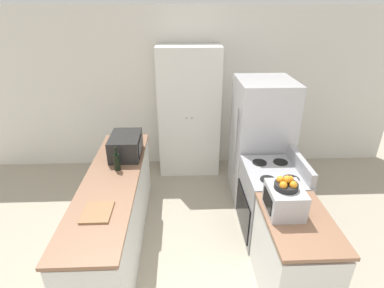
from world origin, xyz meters
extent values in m
cube|color=silver|center=(0.00, 3.30, 1.30)|extent=(7.00, 0.06, 2.60)
cube|color=silver|center=(-0.91, 1.30, 0.41)|extent=(0.58, 2.36, 0.81)
cube|color=#896047|center=(-0.91, 1.30, 0.86)|extent=(0.60, 2.41, 0.04)
cube|color=silver|center=(0.91, 0.54, 0.41)|extent=(0.58, 0.87, 0.81)
cube|color=#896047|center=(0.91, 0.54, 0.86)|extent=(0.60, 0.89, 0.04)
cube|color=white|center=(0.00, 3.01, 1.03)|extent=(0.97, 0.49, 2.06)
sphere|color=#B2B2B7|center=(-0.04, 2.75, 1.03)|extent=(0.03, 0.03, 0.03)
sphere|color=#B2B2B7|center=(0.04, 2.75, 1.03)|extent=(0.03, 0.03, 0.03)
cube|color=#9E9EA3|center=(0.93, 1.40, 0.44)|extent=(0.64, 0.79, 0.88)
cube|color=black|center=(0.60, 1.40, 0.33)|extent=(0.02, 0.70, 0.48)
cube|color=#9E9EA3|center=(1.22, 1.40, 0.96)|extent=(0.06, 0.75, 0.16)
cylinder|color=black|center=(0.80, 1.21, 0.89)|extent=(0.17, 0.17, 0.01)
cylinder|color=black|center=(0.80, 1.59, 0.89)|extent=(0.17, 0.17, 0.01)
cylinder|color=black|center=(1.06, 1.21, 0.89)|extent=(0.17, 0.17, 0.01)
cylinder|color=black|center=(1.06, 1.59, 0.89)|extent=(0.17, 0.17, 0.01)
cube|color=#B7B7BC|center=(0.98, 2.24, 0.87)|extent=(0.73, 0.80, 1.73)
cylinder|color=gray|center=(0.59, 2.02, 0.95)|extent=(0.02, 0.02, 0.95)
cube|color=black|center=(-0.82, 1.87, 1.01)|extent=(0.36, 0.52, 0.27)
cube|color=black|center=(-0.64, 1.83, 1.01)|extent=(0.01, 0.32, 0.19)
cylinder|color=black|center=(-0.87, 1.50, 0.98)|extent=(0.07, 0.07, 0.20)
cylinder|color=black|center=(-0.87, 1.50, 1.12)|extent=(0.03, 0.03, 0.09)
cube|color=#B2B2B7|center=(0.80, 0.68, 1.01)|extent=(0.31, 0.36, 0.25)
cube|color=black|center=(0.64, 0.68, 1.01)|extent=(0.01, 0.25, 0.15)
cylinder|color=black|center=(0.79, 0.68, 1.16)|extent=(0.21, 0.21, 0.05)
sphere|color=orange|center=(0.83, 0.72, 1.20)|extent=(0.07, 0.07, 0.07)
sphere|color=orange|center=(0.75, 0.72, 1.20)|extent=(0.07, 0.07, 0.07)
sphere|color=orange|center=(0.75, 0.63, 1.20)|extent=(0.07, 0.07, 0.07)
sphere|color=orange|center=(0.83, 0.63, 1.20)|extent=(0.07, 0.07, 0.07)
sphere|color=orange|center=(0.79, 0.68, 1.23)|extent=(0.07, 0.07, 0.07)
cube|color=#8E6642|center=(-0.91, 0.72, 0.89)|extent=(0.26, 0.31, 0.02)
camera|label=1|loc=(-0.13, -1.51, 2.64)|focal=28.00mm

